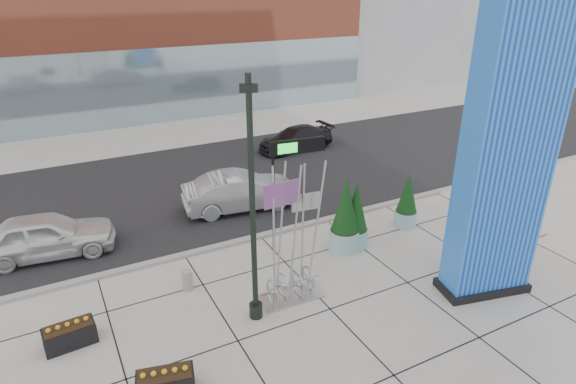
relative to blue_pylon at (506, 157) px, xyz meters
name	(u,v)px	position (x,y,z in m)	size (l,w,h in m)	color
ground	(286,301)	(-5.89, 2.35, -4.48)	(160.00, 160.00, 0.00)	#9E9991
street_asphalt	(189,187)	(-5.89, 12.35, -4.47)	(80.00, 12.00, 0.02)	black
curb_edge	(237,242)	(-5.89, 6.35, -4.42)	(80.00, 0.30, 0.12)	gray
tower_podium	(127,34)	(-4.89, 29.35, 1.02)	(34.00, 10.00, 11.00)	#B04C33
tower_glass_front	(147,87)	(-4.89, 24.55, -1.98)	(34.00, 0.60, 5.00)	#8CA5B2
blue_pylon	(506,157)	(0.00, 0.00, 0.00)	(2.98, 1.81, 9.27)	#0C34B7
lamp_post	(253,230)	(-7.01, 2.09, -1.57)	(0.48, 0.39, 7.10)	black
public_art_sculpture	(291,265)	(-5.64, 2.46, -3.30)	(2.00, 1.03, 4.48)	#ADB1B2
concrete_bollard	(187,280)	(-8.38, 4.35, -4.14)	(0.35, 0.35, 0.68)	gray
overhead_street_sign	(292,156)	(-4.19, 5.15, -0.87)	(1.98, 0.43, 4.20)	black
round_planter_east	(407,201)	(0.69, 4.55, -3.41)	(0.90, 0.90, 2.26)	#8AB6BA
round_planter_mid	(345,217)	(-2.53, 4.15, -3.16)	(1.11, 1.11, 2.78)	#8AB6BA
round_planter_west	(355,217)	(-2.09, 4.15, -3.28)	(1.01, 1.01, 2.54)	#8AB6BA
box_planter_north	(70,334)	(-11.96, 3.35, -4.14)	(1.37, 0.76, 0.73)	black
box_planter_south	(166,383)	(-10.09, 0.44, -4.13)	(1.47, 0.97, 0.75)	black
car_white_west	(46,236)	(-12.19, 8.71, -3.68)	(1.88, 4.67, 1.59)	silver
car_silver_mid	(241,192)	(-4.56, 9.04, -3.67)	(1.71, 4.91, 1.62)	#9DA1A5
car_dark_east	(296,139)	(1.29, 14.92, -3.82)	(1.84, 4.53, 1.31)	black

